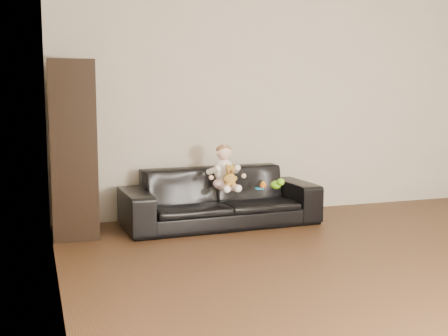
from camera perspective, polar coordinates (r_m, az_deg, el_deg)
name	(u,v)px	position (r m, az deg, el deg)	size (l,w,h in m)	color
floor	(436,285)	(4.28, 20.71, -11.07)	(5.50, 5.50, 0.00)	#452B18
wall_back	(277,97)	(6.42, 5.36, 7.17)	(5.00, 5.00, 0.00)	#B6AC99
wall_left	(57,99)	(3.11, -16.59, 6.73)	(5.50, 5.50, 0.00)	#B6AC99
sofa	(220,197)	(5.74, -0.39, -2.97)	(1.98, 0.77, 0.58)	black
cabinet	(73,149)	(5.43, -15.05, 1.85)	(0.41, 0.56, 1.64)	black
shelf_item	(74,110)	(5.41, -14.97, 5.76)	(0.18, 0.25, 0.28)	silver
baby	(224,170)	(5.60, 0.04, -0.21)	(0.32, 0.40, 0.46)	#F8D1D8
teddy_bear	(230,176)	(5.47, 0.61, -0.80)	(0.13, 0.13, 0.22)	olive
toy_green	(276,185)	(5.69, 5.28, -1.72)	(0.10, 0.13, 0.09)	#69C717
toy_rattle	(263,185)	(5.71, 3.99, -1.78)	(0.07, 0.07, 0.07)	orange
toy_blue_disc	(260,188)	(5.69, 3.64, -2.08)	(0.09, 0.09, 0.01)	#1987C8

